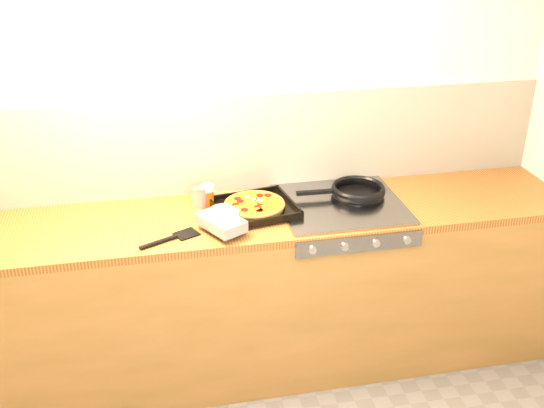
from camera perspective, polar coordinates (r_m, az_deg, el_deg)
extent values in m
plane|color=beige|center=(3.20, -2.93, 7.15)|extent=(3.20, 0.00, 3.20)
cube|color=white|center=(3.22, -2.85, 5.40)|extent=(3.20, 0.02, 0.50)
cube|color=#946238|center=(3.30, -1.79, -8.14)|extent=(3.20, 0.60, 0.86)
cube|color=olive|center=(3.07, -1.90, -1.18)|extent=(3.20, 0.60, 0.04)
cube|color=gray|center=(2.93, 7.84, -3.51)|extent=(0.60, 0.03, 0.08)
cylinder|color=#A5A5AA|center=(2.86, 3.65, -4.12)|extent=(0.04, 0.02, 0.04)
cylinder|color=#A5A5AA|center=(2.90, 6.52, -3.81)|extent=(0.04, 0.02, 0.04)
cylinder|color=#A5A5AA|center=(2.94, 9.31, -3.49)|extent=(0.04, 0.02, 0.04)
cylinder|color=#A5A5AA|center=(3.00, 12.01, -3.18)|extent=(0.04, 0.02, 0.04)
cube|color=gray|center=(3.16, 6.16, -0.02)|extent=(0.60, 0.56, 0.02)
cube|color=black|center=(3.06, -1.59, -0.43)|extent=(0.43, 0.39, 0.01)
cube|color=black|center=(3.19, -2.55, 1.01)|extent=(0.37, 0.07, 0.02)
cube|color=black|center=(2.92, -0.54, -1.45)|extent=(0.37, 0.07, 0.02)
cube|color=black|center=(3.11, 1.58, 0.37)|extent=(0.07, 0.33, 0.02)
cube|color=black|center=(3.00, -4.87, -0.72)|extent=(0.07, 0.33, 0.02)
cylinder|color=#B07633|center=(3.05, -1.59, -0.18)|extent=(0.32, 0.32, 0.02)
torus|color=#B07633|center=(3.05, -1.59, -0.02)|extent=(0.34, 0.34, 0.02)
cylinder|color=orange|center=(3.05, -1.59, 0.01)|extent=(0.29, 0.29, 0.01)
cylinder|color=maroon|center=(3.04, -1.05, 0.08)|extent=(0.04, 0.04, 0.00)
cylinder|color=maroon|center=(3.09, -3.10, 0.49)|extent=(0.04, 0.04, 0.00)
cylinder|color=maroon|center=(2.97, -1.15, -0.56)|extent=(0.04, 0.04, 0.00)
cylinder|color=maroon|center=(3.03, -3.29, -0.06)|extent=(0.04, 0.04, 0.00)
cylinder|color=maroon|center=(3.12, -1.09, 0.79)|extent=(0.04, 0.04, 0.00)
cylinder|color=maroon|center=(3.08, -1.62, 0.46)|extent=(0.04, 0.04, 0.00)
cylinder|color=maroon|center=(2.98, -2.49, -0.52)|extent=(0.04, 0.04, 0.00)
cylinder|color=maroon|center=(3.12, -0.37, 0.80)|extent=(0.04, 0.04, 0.00)
cylinder|color=maroon|center=(2.97, -1.13, -0.53)|extent=(0.04, 0.04, 0.00)
cylinder|color=maroon|center=(3.00, -1.30, -0.26)|extent=(0.04, 0.04, 0.00)
cylinder|color=maroon|center=(3.06, -2.88, 0.26)|extent=(0.04, 0.04, 0.00)
ellipsoid|color=orange|center=(3.01, -2.81, -0.20)|extent=(0.03, 0.02, 0.01)
ellipsoid|color=orange|center=(3.01, -3.23, -0.21)|extent=(0.03, 0.02, 0.01)
ellipsoid|color=orange|center=(3.08, -2.02, 0.45)|extent=(0.03, 0.02, 0.01)
ellipsoid|color=orange|center=(3.11, -2.31, 0.71)|extent=(0.03, 0.02, 0.01)
ellipsoid|color=orange|center=(2.98, -1.36, -0.44)|extent=(0.03, 0.02, 0.01)
ellipsoid|color=orange|center=(3.04, -0.92, 0.10)|extent=(0.03, 0.02, 0.01)
ellipsoid|color=orange|center=(3.05, -1.21, 0.19)|extent=(0.03, 0.02, 0.01)
ellipsoid|color=orange|center=(3.00, -2.68, -0.26)|extent=(0.03, 0.02, 0.01)
ellipsoid|color=orange|center=(3.10, -1.91, 0.65)|extent=(0.03, 0.02, 0.01)
ellipsoid|color=silver|center=(3.11, -2.21, 0.65)|extent=(0.03, 0.03, 0.01)
ellipsoid|color=silver|center=(3.08, -1.66, 0.43)|extent=(0.03, 0.03, 0.01)
ellipsoid|color=silver|center=(3.07, -1.12, 0.38)|extent=(0.03, 0.03, 0.01)
cube|color=black|center=(2.87, -4.57, -1.65)|extent=(0.23, 0.26, 0.05)
ellipsoid|color=black|center=(2.97, -4.46, -0.67)|extent=(0.15, 0.15, 0.05)
cylinder|color=black|center=(2.91, -3.41, -1.18)|extent=(0.07, 0.10, 0.05)
cylinder|color=black|center=(3.24, 7.70, 0.86)|extent=(0.26, 0.26, 0.01)
torus|color=black|center=(3.23, 7.73, 1.27)|extent=(0.28, 0.28, 0.03)
cube|color=black|center=(3.17, 3.95, 1.07)|extent=(0.20, 0.03, 0.02)
cylinder|color=maroon|center=(3.12, -6.50, 0.59)|extent=(0.08, 0.08, 0.10)
cylinder|color=#B2B2B7|center=(3.10, -6.55, 1.43)|extent=(0.08, 0.08, 0.01)
cylinder|color=#B2B2B7|center=(3.14, -6.46, -0.23)|extent=(0.08, 0.08, 0.01)
cylinder|color=#D24F0C|center=(3.13, -5.81, 0.53)|extent=(0.07, 0.07, 0.08)
cylinder|color=silver|center=(3.11, -5.85, 1.44)|extent=(0.08, 0.08, 0.03)
cylinder|color=#B2814B|center=(3.26, -2.86, 1.09)|extent=(0.26, 0.03, 0.02)
ellipsoid|color=#B2814B|center=(3.28, -0.41, 1.24)|extent=(0.06, 0.05, 0.02)
cube|color=black|center=(2.90, -7.68, -2.68)|extent=(0.13, 0.12, 0.01)
cylinder|color=black|center=(2.84, -10.15, -3.38)|extent=(0.17, 0.10, 0.02)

